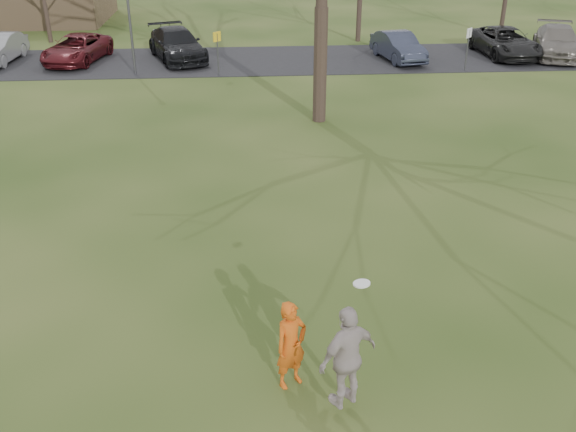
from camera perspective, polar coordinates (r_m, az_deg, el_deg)
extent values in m
plane|color=#1E380F|center=(11.58, 1.50, -15.73)|extent=(120.00, 120.00, 0.00)
cube|color=black|center=(34.39, -2.63, 13.68)|extent=(62.00, 6.50, 0.04)
imported|color=#D15211|center=(11.28, 0.27, -11.41)|extent=(0.74, 0.67, 1.69)
imported|color=#521318|center=(35.47, -18.29, 13.97)|extent=(3.20, 5.23, 1.35)
imported|color=black|center=(34.76, -9.85, 14.82)|extent=(3.78, 5.77, 1.55)
imported|color=#2C3142|center=(34.63, 9.78, 14.65)|extent=(2.29, 4.47, 1.40)
imported|color=black|center=(36.93, 18.76, 14.45)|extent=(2.64, 5.32, 1.45)
imported|color=slate|center=(37.75, 22.85, 14.10)|extent=(3.77, 5.71, 1.54)
imported|color=#B1A39F|center=(10.57, 5.34, -12.38)|extent=(1.19, 0.96, 1.90)
cylinder|color=white|center=(9.97, 6.57, -5.99)|extent=(0.27, 0.27, 0.07)
cylinder|color=#47474C|center=(31.76, -14.00, 17.35)|extent=(0.12, 0.12, 6.00)
cylinder|color=#47474C|center=(31.25, -6.26, 14.06)|extent=(0.06, 0.06, 2.00)
cube|color=yellow|center=(31.08, -6.34, 15.59)|extent=(0.35, 0.35, 0.45)
cylinder|color=#47474C|center=(33.09, 15.65, 13.97)|extent=(0.06, 0.06, 2.00)
cube|color=silver|center=(32.92, 15.84, 15.41)|extent=(0.35, 0.35, 0.45)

